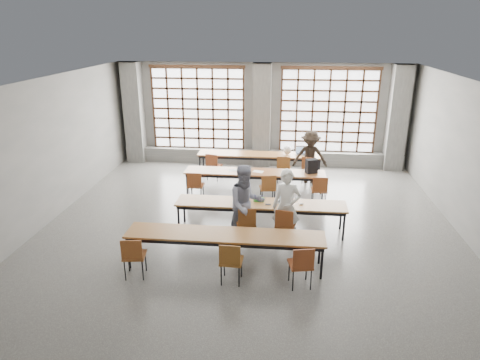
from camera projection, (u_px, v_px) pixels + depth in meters
The scene contains 41 objects.
floor at pixel (248, 230), 10.32m from camera, with size 11.00×11.00×0.00m, color #4A4A48.
ceiling at pixel (249, 83), 9.13m from camera, with size 11.00×11.00×0.00m, color silver.
wall_back at pixel (262, 114), 14.87m from camera, with size 10.00×10.00×0.00m, color #60605E.
wall_front at pixel (204, 313), 4.58m from camera, with size 10.00×10.00×0.00m, color #60605E.
wall_left at pixel (41, 154), 10.22m from camera, with size 11.00×11.00×0.00m, color #60605E.
wall_right at pixel (479, 168), 9.23m from camera, with size 11.00×11.00×0.00m, color #60605E.
column_left at pixel (134, 113), 15.05m from camera, with size 0.60×0.55×3.50m, color #51514E.
column_mid at pixel (262, 116), 14.61m from camera, with size 0.60×0.55×3.50m, color #51514E.
column_right at pixel (397, 119), 14.16m from camera, with size 0.60×0.55×3.50m, color #51514E.
window_left at pixel (198, 109), 14.97m from camera, with size 3.32×0.12×3.00m.
window_right at pixel (328, 112), 14.52m from camera, with size 3.32×0.12×3.00m.
sill_ledge at pixel (261, 157), 15.19m from camera, with size 9.80×0.35×0.50m, color #51514E.
desk_row_a at pixel (259, 156), 13.90m from camera, with size 4.00×0.70×0.73m.
desk_row_b at pixel (255, 174), 12.22m from camera, with size 4.00×0.70×0.73m.
desk_row_c at pixel (261, 205), 10.07m from camera, with size 4.00×0.70×0.73m.
desk_row_d at pixel (225, 237), 8.58m from camera, with size 4.00×0.70×0.73m.
chair_back_left at pixel (213, 164), 13.50m from camera, with size 0.52×0.52×0.88m.
chair_back_mid at pixel (284, 166), 13.28m from camera, with size 0.45×0.45×0.88m.
chair_back_right at pixel (309, 167), 13.21m from camera, with size 0.53×0.53×0.88m.
chair_mid_left at pixel (195, 183), 11.84m from camera, with size 0.42×0.43×0.88m.
chair_mid_centre at pixel (268, 186), 11.64m from camera, with size 0.49×0.49×0.88m.
chair_mid_right at pixel (320, 188), 11.50m from camera, with size 0.43×0.43×0.88m.
chair_front_left at pixel (246, 221), 9.56m from camera, with size 0.51×0.51×0.88m.
chair_front_right at pixel (285, 223), 9.47m from camera, with size 0.50×0.50×0.88m.
chair_near_left at pixel (133, 254), 8.20m from camera, with size 0.47×0.48×0.88m.
chair_near_mid at pixel (231, 259), 8.01m from camera, with size 0.43×0.44×0.88m.
chair_near_right at pixel (302, 263), 7.88m from camera, with size 0.50×0.50×0.88m.
student_male at pixel (286, 207), 9.48m from camera, with size 0.63×0.41×1.73m, color silver.
student_female at pixel (246, 204), 9.56m from camera, with size 0.87×0.68×1.80m, color #181E48.
student_back at pixel (310, 157), 13.22m from camera, with size 1.06×0.61×1.64m, color black.
laptop_front at pixel (285, 200), 10.07m from camera, with size 0.45×0.42×0.26m.
laptop_back at pixel (301, 152), 13.83m from camera, with size 0.37×0.32×0.26m.
mouse at pixel (301, 204), 9.93m from camera, with size 0.10×0.06×0.04m, color silver.
green_box at pixel (259, 200), 10.12m from camera, with size 0.25×0.09×0.09m, color green.
phone at pixel (268, 204), 9.94m from camera, with size 0.13×0.06×0.01m, color black.
paper_sheet_a at pixel (234, 170), 12.31m from camera, with size 0.30×0.21×0.00m, color silver.
paper_sheet_b at pixel (244, 172), 12.18m from camera, with size 0.30×0.21×0.00m, color white.
paper_sheet_c at pixel (258, 172), 12.19m from camera, with size 0.30×0.21×0.00m, color white.
backpack at pixel (312, 166), 12.02m from camera, with size 0.32×0.20×0.40m, color black.
plastic_bag at pixel (287, 150), 13.79m from camera, with size 0.26×0.21×0.29m, color silver.
red_pouch at pixel (134, 253), 8.29m from camera, with size 0.20×0.08×0.06m, color #AC2815.
Camera 1 is at (0.78, -9.26, 4.66)m, focal length 32.00 mm.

